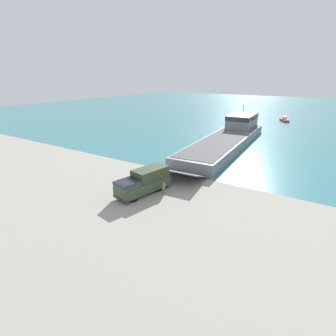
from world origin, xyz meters
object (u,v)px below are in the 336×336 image
Objects in this scene: military_truck at (144,182)px; moored_boat_b at (284,120)px; landing_craft at (231,135)px; mooring_bollard at (147,168)px; moored_boat_a at (242,118)px; soldier_on_ramp at (164,188)px.

moored_boat_b is at bearing -172.74° from military_truck.
mooring_bollard is at bearing -104.57° from landing_craft.
moored_boat_a is 13.92m from moored_boat_b.
military_truck is at bearing 59.99° from moored_boat_b.
moored_boat_b is (2.60, 70.29, -0.47)m from soldier_on_ramp.
military_truck is 9.12× the size of mooring_bollard.
soldier_on_ramp reaches higher than moored_boat_b.
military_truck is 4.65× the size of soldier_on_ramp.
soldier_on_ramp is 67.10m from moored_boat_a.
landing_craft is 32.49m from military_truck.
landing_craft is at bearing -168.79° from military_truck.
moored_boat_b is (13.32, 4.05, -0.09)m from moored_boat_a.
landing_craft is at bearing -78.57° from soldier_on_ramp.
mooring_bollard is (-4.83, 7.00, -1.13)m from military_truck.
landing_craft is 39.01m from moored_boat_b.
moored_boat_a is (-8.28, 34.61, -1.25)m from landing_craft.
landing_craft reaches higher than moored_boat_a.
soldier_on_ramp is 70.34m from moored_boat_b.
landing_craft is 26.00m from mooring_bollard.
landing_craft reaches higher than soldier_on_ramp.
mooring_bollard is at bearing -32.71° from soldier_on_ramp.
soldier_on_ramp is at bearing 119.98° from military_truck.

